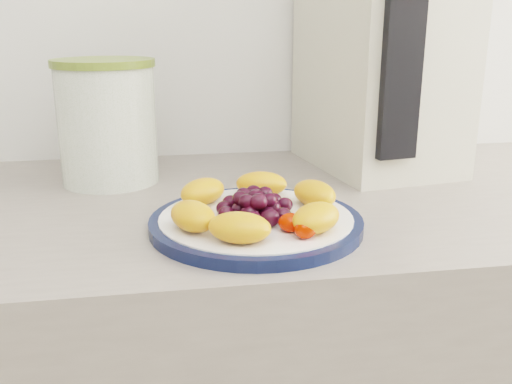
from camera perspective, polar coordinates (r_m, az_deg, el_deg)
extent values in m
cylinder|color=#0E183A|center=(0.75, 0.00, -3.13)|extent=(0.28, 0.28, 0.01)
cylinder|color=white|center=(0.74, 0.00, -3.05)|extent=(0.25, 0.25, 0.02)
cylinder|color=#446223|center=(0.97, -14.61, 6.45)|extent=(0.21, 0.21, 0.19)
cylinder|color=olive|center=(0.96, -15.07, 12.37)|extent=(0.22, 0.22, 0.01)
cube|color=beige|center=(1.06, 12.23, 12.40)|extent=(0.26, 0.33, 0.37)
cube|color=black|center=(0.90, 14.30, 11.85)|extent=(0.07, 0.03, 0.28)
ellipsoid|color=orange|center=(0.78, 5.88, -0.15)|extent=(0.07, 0.09, 0.04)
ellipsoid|color=orange|center=(0.82, 0.54, 0.82)|extent=(0.08, 0.07, 0.04)
ellipsoid|color=orange|center=(0.79, -5.35, 0.07)|extent=(0.09, 0.09, 0.04)
ellipsoid|color=orange|center=(0.69, -6.35, -2.39)|extent=(0.07, 0.09, 0.04)
ellipsoid|color=orange|center=(0.65, -1.66, -3.58)|extent=(0.09, 0.07, 0.04)
ellipsoid|color=orange|center=(0.69, 6.04, -2.57)|extent=(0.09, 0.09, 0.04)
ellipsoid|color=black|center=(0.74, 0.00, -1.61)|extent=(0.02, 0.02, 0.02)
ellipsoid|color=black|center=(0.74, 1.64, -1.56)|extent=(0.02, 0.02, 0.02)
ellipsoid|color=black|center=(0.76, 0.57, -1.18)|extent=(0.02, 0.02, 0.02)
ellipsoid|color=black|center=(0.75, -1.04, -1.26)|extent=(0.02, 0.02, 0.02)
ellipsoid|color=black|center=(0.74, -1.65, -1.78)|extent=(0.02, 0.02, 0.02)
ellipsoid|color=black|center=(0.72, -0.60, -2.11)|extent=(0.02, 0.02, 0.02)
ellipsoid|color=black|center=(0.72, 1.08, -2.13)|extent=(0.02, 0.02, 0.02)
ellipsoid|color=black|center=(0.76, 2.89, -1.28)|extent=(0.02, 0.02, 0.02)
ellipsoid|color=black|center=(0.77, 1.81, -0.87)|extent=(0.02, 0.02, 0.02)
ellipsoid|color=black|center=(0.78, 0.29, -0.62)|extent=(0.02, 0.02, 0.02)
ellipsoid|color=black|center=(0.78, -1.28, -0.83)|extent=(0.02, 0.02, 0.02)
ellipsoid|color=black|center=(0.76, -2.56, -1.09)|extent=(0.02, 0.02, 0.02)
ellipsoid|color=black|center=(0.74, -3.21, -1.63)|extent=(0.02, 0.02, 0.02)
ellipsoid|color=black|center=(0.72, -3.02, -2.18)|extent=(0.02, 0.02, 0.02)
ellipsoid|color=black|center=(0.71, -1.97, -2.63)|extent=(0.02, 0.02, 0.02)
ellipsoid|color=black|center=(0.70, -0.33, -2.76)|extent=(0.02, 0.02, 0.02)
ellipsoid|color=black|center=(0.70, 1.42, -2.60)|extent=(0.02, 0.02, 0.02)
ellipsoid|color=black|center=(0.72, 2.73, -2.34)|extent=(0.02, 0.02, 0.02)
ellipsoid|color=black|center=(0.73, 0.00, -0.52)|extent=(0.02, 0.02, 0.02)
ellipsoid|color=black|center=(0.75, 0.90, -0.16)|extent=(0.02, 0.02, 0.02)
ellipsoid|color=black|center=(0.75, -0.26, -0.07)|extent=(0.02, 0.02, 0.02)
ellipsoid|color=black|center=(0.75, -1.27, -0.27)|extent=(0.02, 0.02, 0.02)
ellipsoid|color=black|center=(0.73, -1.57, -0.62)|extent=(0.02, 0.02, 0.02)
ellipsoid|color=black|center=(0.72, -0.94, -0.95)|extent=(0.02, 0.02, 0.02)
ellipsoid|color=black|center=(0.71, 0.27, -1.00)|extent=(0.02, 0.02, 0.02)
ellipsoid|color=black|center=(0.72, 1.31, -0.83)|extent=(0.02, 0.02, 0.02)
ellipsoid|color=#EF1800|center=(0.69, 3.49, -3.06)|extent=(0.03, 0.03, 0.02)
ellipsoid|color=#EF1800|center=(0.70, 5.59, -2.74)|extent=(0.04, 0.03, 0.02)
ellipsoid|color=#EF1800|center=(0.67, 5.01, -3.67)|extent=(0.04, 0.04, 0.02)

